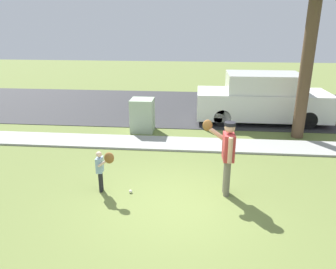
% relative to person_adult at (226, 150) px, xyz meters
% --- Properties ---
extents(ground_plane, '(48.00, 48.00, 0.00)m').
position_rel_person_adult_xyz_m(ground_plane, '(-1.07, 2.94, -1.07)').
color(ground_plane, olive).
extents(sidewalk_strip, '(36.00, 1.20, 0.06)m').
position_rel_person_adult_xyz_m(sidewalk_strip, '(-1.07, 3.04, -1.04)').
color(sidewalk_strip, '#A3A39E').
rests_on(sidewalk_strip, ground).
extents(road_surface, '(36.00, 6.80, 0.02)m').
position_rel_person_adult_xyz_m(road_surface, '(-1.07, 8.04, -1.06)').
color(road_surface, '#2D2D30').
rests_on(road_surface, ground).
extents(person_adult, '(0.70, 0.61, 1.71)m').
position_rel_person_adult_xyz_m(person_adult, '(0.00, 0.00, 0.00)').
color(person_adult, '#6B6656').
rests_on(person_adult, ground).
extents(person_child, '(0.46, 0.38, 1.03)m').
position_rel_person_adult_xyz_m(person_child, '(-2.74, -0.19, -0.40)').
color(person_child, black).
rests_on(person_child, ground).
extents(baseball, '(0.07, 0.07, 0.07)m').
position_rel_person_adult_xyz_m(baseball, '(-2.13, -0.18, -1.03)').
color(baseball, white).
rests_on(baseball, ground).
extents(utility_cabinet, '(0.80, 0.79, 1.17)m').
position_rel_person_adult_xyz_m(utility_cabinet, '(-2.61, 4.32, -0.48)').
color(utility_cabinet, '#9EB293').
rests_on(utility_cabinet, ground).
extents(parked_van_white, '(5.00, 1.95, 1.88)m').
position_rel_person_adult_xyz_m(parked_van_white, '(1.82, 5.97, -0.16)').
color(parked_van_white, silver).
rests_on(parked_van_white, road_surface).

